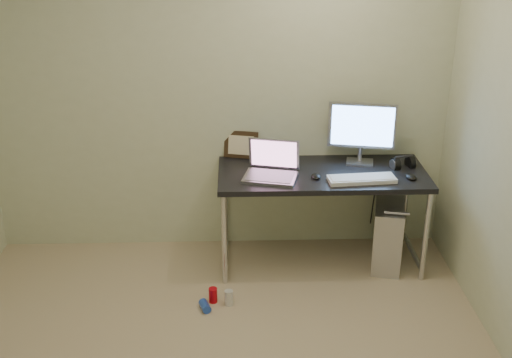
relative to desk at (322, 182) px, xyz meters
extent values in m
cube|color=beige|center=(-0.76, 0.33, 0.58)|extent=(3.50, 0.02, 2.50)
cube|color=black|center=(0.00, 0.00, 0.06)|extent=(1.53, 0.67, 0.04)
cylinder|color=silver|center=(-0.72, -0.29, -0.31)|extent=(0.04, 0.04, 0.71)
cylinder|color=silver|center=(-0.72, 0.29, -0.31)|extent=(0.04, 0.04, 0.71)
cylinder|color=silver|center=(0.72, -0.29, -0.31)|extent=(0.04, 0.04, 0.71)
cylinder|color=silver|center=(0.72, 0.29, -0.31)|extent=(0.04, 0.04, 0.71)
cylinder|color=silver|center=(-0.72, 0.00, -0.59)|extent=(0.04, 0.59, 0.04)
cylinder|color=silver|center=(0.72, 0.00, -0.59)|extent=(0.04, 0.59, 0.04)
cube|color=#B6B6BB|center=(0.51, -0.04, -0.42)|extent=(0.31, 0.52, 0.50)
cylinder|color=#A3A2AA|center=(0.51, -0.24, -0.15)|extent=(0.18, 0.06, 0.02)
cylinder|color=#A3A2AA|center=(0.51, 0.16, -0.15)|extent=(0.18, 0.06, 0.02)
cylinder|color=black|center=(0.46, 0.28, -0.27)|extent=(0.01, 0.16, 0.69)
cylinder|color=black|center=(0.55, 0.26, -0.29)|extent=(0.02, 0.11, 0.71)
cylinder|color=red|center=(-0.81, -0.54, -0.61)|extent=(0.08, 0.08, 0.11)
cylinder|color=silver|center=(-0.69, -0.58, -0.61)|extent=(0.06, 0.06, 0.11)
cylinder|color=blue|center=(-0.86, -0.63, -0.64)|extent=(0.09, 0.12, 0.06)
cube|color=#A3A2AA|center=(-0.39, -0.11, 0.09)|extent=(0.42, 0.34, 0.02)
cube|color=gray|center=(-0.39, -0.11, 0.10)|extent=(0.37, 0.29, 0.00)
cube|color=#92939B|center=(-0.36, 0.03, 0.22)|extent=(0.37, 0.14, 0.24)
cube|color=#7B4D68|center=(-0.36, 0.02, 0.22)|extent=(0.33, 0.12, 0.20)
cube|color=#A3A2AA|center=(0.30, 0.16, 0.09)|extent=(0.22, 0.18, 0.01)
cylinder|color=#A3A2AA|center=(0.30, 0.18, 0.15)|extent=(0.03, 0.03, 0.11)
cube|color=#A3A2AA|center=(0.30, 0.17, 0.38)|extent=(0.50, 0.13, 0.35)
cube|color=#5E91DE|center=(0.30, 0.15, 0.38)|extent=(0.45, 0.09, 0.30)
cube|color=silver|center=(0.26, -0.18, 0.10)|extent=(0.49, 0.20, 0.03)
ellipsoid|color=black|center=(0.62, -0.14, 0.10)|extent=(0.09, 0.13, 0.04)
ellipsoid|color=black|center=(-0.06, -0.11, 0.10)|extent=(0.07, 0.11, 0.04)
cylinder|color=black|center=(0.55, 0.07, 0.11)|extent=(0.07, 0.11, 0.10)
cylinder|color=black|center=(0.67, 0.07, 0.11)|extent=(0.07, 0.11, 0.10)
cube|color=black|center=(0.61, 0.07, 0.17)|extent=(0.14, 0.05, 0.01)
cube|color=black|center=(-0.59, 0.31, 0.19)|extent=(0.27, 0.13, 0.21)
cylinder|color=silver|center=(-0.37, 0.24, 0.13)|extent=(0.01, 0.01, 0.10)
cylinder|color=silver|center=(-0.37, 0.24, 0.19)|extent=(0.05, 0.04, 0.04)
camera|label=1|loc=(-0.63, -4.32, 1.90)|focal=45.00mm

